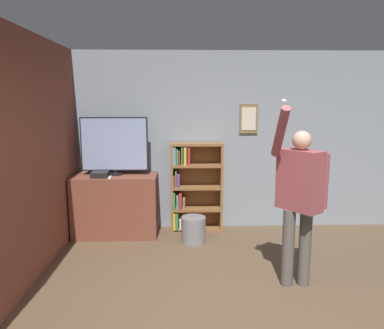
# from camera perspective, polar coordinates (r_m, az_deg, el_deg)

# --- Properties ---
(wall_back) EXTENTS (6.29, 0.09, 2.70)m
(wall_back) POSITION_cam_1_polar(r_m,az_deg,el_deg) (5.77, 3.85, 3.56)
(wall_back) COLOR gray
(wall_back) RESTS_ON ground_plane
(wall_side_brick) EXTENTS (0.06, 4.43, 2.70)m
(wall_side_brick) POSITION_cam_1_polar(r_m,az_deg,el_deg) (4.61, -22.29, 1.26)
(wall_side_brick) COLOR brown
(wall_side_brick) RESTS_ON ground_plane
(tv_ledge) EXTENTS (1.21, 0.58, 0.90)m
(tv_ledge) POSITION_cam_1_polar(r_m,az_deg,el_deg) (5.65, -11.51, -6.09)
(tv_ledge) COLOR brown
(tv_ledge) RESTS_ON ground_plane
(television) EXTENTS (0.96, 0.22, 0.84)m
(television) POSITION_cam_1_polar(r_m,az_deg,el_deg) (5.52, -11.73, 2.86)
(television) COLOR black
(television) RESTS_ON tv_ledge
(game_console) EXTENTS (0.23, 0.22, 0.08)m
(game_console) POSITION_cam_1_polar(r_m,az_deg,el_deg) (5.45, -13.82, -1.48)
(game_console) COLOR black
(game_console) RESTS_ON tv_ledge
(remote_loose) EXTENTS (0.04, 0.14, 0.02)m
(remote_loose) POSITION_cam_1_polar(r_m,az_deg,el_deg) (5.35, -12.39, -1.94)
(remote_loose) COLOR white
(remote_loose) RESTS_ON tv_ledge
(bookshelf) EXTENTS (0.78, 0.28, 1.35)m
(bookshelf) POSITION_cam_1_polar(r_m,az_deg,el_deg) (5.68, -0.03, -3.26)
(bookshelf) COLOR brown
(bookshelf) RESTS_ON ground_plane
(person) EXTENTS (0.60, 0.57, 1.98)m
(person) POSITION_cam_1_polar(r_m,az_deg,el_deg) (4.05, 16.03, -4.29)
(person) COLOR #56514C
(person) RESTS_ON ground_plane
(waste_bin) EXTENTS (0.34, 0.34, 0.37)m
(waste_bin) POSITION_cam_1_polar(r_m,az_deg,el_deg) (5.32, 0.23, -9.91)
(waste_bin) COLOR gray
(waste_bin) RESTS_ON ground_plane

